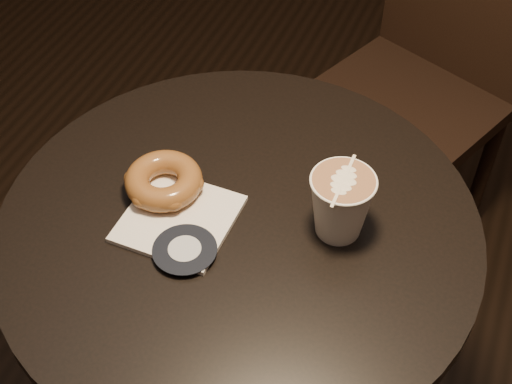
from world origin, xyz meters
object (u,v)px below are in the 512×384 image
cafe_table (241,299)px  chair (435,50)px  doughnut (164,181)px  latte_cup (341,205)px  pastry_bag (179,219)px

cafe_table → chair: (0.15, 0.79, 0.01)m
chair → doughnut: chair is taller
cafe_table → latte_cup: (0.14, 0.04, 0.25)m
doughnut → latte_cup: latte_cup is taller
cafe_table → latte_cup: bearing=15.1°
cafe_table → pastry_bag: 0.22m
doughnut → latte_cup: 0.26m
chair → latte_cup: bearing=-67.7°
cafe_table → doughnut: 0.26m
chair → pastry_bag: (-0.23, -0.82, 0.19)m
pastry_bag → latte_cup: (0.22, 0.07, 0.05)m
cafe_table → doughnut: (-0.12, 0.01, 0.23)m
chair → latte_cup: size_ratio=9.92×
chair → doughnut: bearing=-86.0°
cafe_table → pastry_bag: bearing=-157.0°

